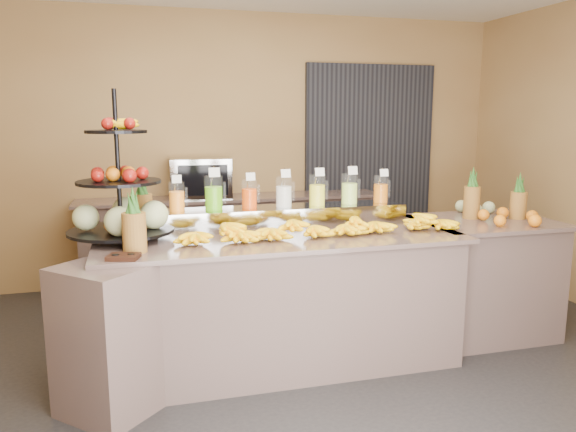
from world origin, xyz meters
name	(u,v)px	position (x,y,z in m)	size (l,w,h in m)	color
ground	(292,378)	(0.00, 0.00, 0.00)	(6.00, 6.00, 0.00)	black
room_envelope	(288,98)	(0.19, 0.79, 1.88)	(6.04, 5.02, 2.82)	olive
buffet_counter	(266,302)	(-0.12, 0.26, 0.47)	(2.75, 1.25, 0.93)	gray
right_counter	(481,276)	(1.70, 0.40, 0.47)	(1.08, 0.88, 0.93)	gray
back_ledge	(233,240)	(0.00, 2.25, 0.47)	(3.10, 0.55, 0.93)	gray
pitcher_tray	(284,217)	(0.10, 0.58, 1.01)	(1.85, 0.30, 0.15)	gray
juice_pitcher_orange_a	(177,198)	(-0.68, 0.58, 1.17)	(0.11, 0.12, 0.27)	silver
juice_pitcher_green	(214,195)	(-0.42, 0.58, 1.19)	(0.13, 0.14, 0.32)	silver
juice_pitcher_orange_b	(249,196)	(-0.16, 0.58, 1.17)	(0.11, 0.12, 0.27)	silver
juice_pitcher_milk	(284,193)	(0.10, 0.58, 1.18)	(0.12, 0.13, 0.29)	silver
juice_pitcher_lemon	(317,192)	(0.36, 0.58, 1.18)	(0.12, 0.13, 0.30)	silver
juice_pitcher_lime	(349,190)	(0.62, 0.58, 1.18)	(0.13, 0.13, 0.30)	silver
juice_pitcher_orange_c	(381,191)	(0.88, 0.58, 1.17)	(0.11, 0.12, 0.27)	silver
banana_heap	(326,225)	(0.30, 0.21, 1.00)	(1.99, 0.18, 0.16)	yellow
fruit_stand	(128,202)	(-1.01, 0.46, 1.18)	(0.79, 0.79, 0.99)	black
condiment_caddy	(123,257)	(-1.05, -0.11, 0.94)	(0.18, 0.13, 0.03)	black
pineapple_left_a	(134,228)	(-0.98, 0.05, 1.08)	(0.14, 0.14, 0.40)	brown
pineapple_left_b	(143,208)	(-0.92, 0.74, 1.09)	(0.14, 0.14, 0.42)	brown
right_fruit_pile	(501,211)	(1.80, 0.34, 1.01)	(0.49, 0.47, 0.26)	brown
oven_warmer	(200,178)	(-0.32, 2.25, 1.13)	(0.60, 0.42, 0.40)	gray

